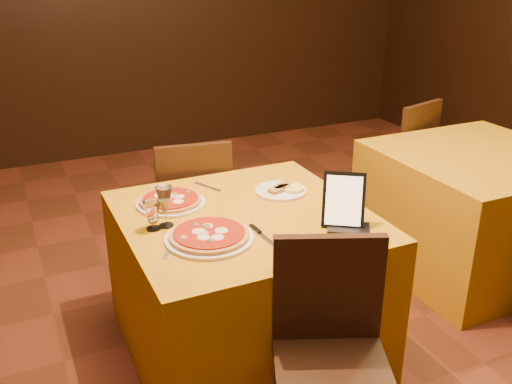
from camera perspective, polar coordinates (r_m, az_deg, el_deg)
name	(u,v)px	position (r m, az deg, el deg)	size (l,w,h in m)	color
floor	(307,352)	(3.00, 5.08, -15.68)	(6.00, 7.00, 0.01)	#5E2D19
wall_back	(125,7)	(5.67, -12.95, 17.56)	(6.00, 0.01, 2.80)	black
main_table	(245,284)	(2.80, -1.11, -9.22)	(1.10, 1.10, 0.75)	#BB820B
side_table	(474,210)	(3.82, 20.92, -1.70)	(1.10, 1.10, 0.75)	#B8800B
chair_main_near	(333,371)	(2.19, 7.68, -17.36)	(0.39, 0.39, 0.91)	black
chair_main_far	(191,208)	(3.43, -6.53, -1.57)	(0.40, 0.40, 0.91)	black
chair_side_far	(394,159)	(4.34, 13.68, 3.21)	(0.41, 0.41, 0.91)	black
pizza_near	(209,236)	(2.40, -4.69, -4.43)	(0.38, 0.38, 0.03)	white
pizza_far	(171,202)	(2.75, -8.53, -0.95)	(0.33, 0.33, 0.03)	white
cutlet_dish	(281,190)	(2.86, 2.48, 0.23)	(0.26, 0.26, 0.03)	white
wine_glass	(165,206)	(2.50, -9.08, -1.44)	(0.06, 0.06, 0.19)	tan
water_glass	(152,216)	(2.49, -10.32, -2.35)	(0.06, 0.06, 0.13)	white
tablet	(344,200)	(2.50, 8.76, -0.78)	(0.18, 0.02, 0.24)	black
knife	(265,238)	(2.40, 0.91, -4.62)	(0.25, 0.02, 0.01)	silver
fork_near	(169,250)	(2.34, -8.72, -5.72)	(0.15, 0.02, 0.01)	silver
fork_far	(208,187)	(2.93, -4.87, 0.51)	(0.18, 0.02, 0.01)	#ADACB3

